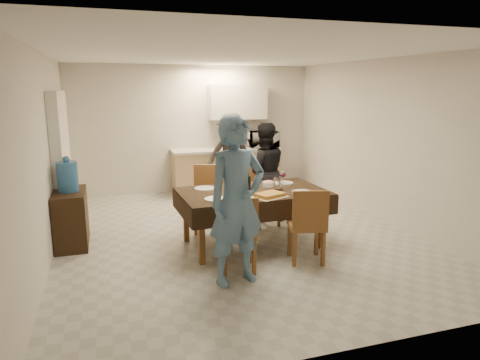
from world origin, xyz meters
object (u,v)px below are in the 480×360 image
object	(u,v)px
console	(71,218)
person_near	(237,201)
dining_table	(253,193)
person_far	(264,172)
savoury_tart	(270,195)
person_kitchen	(232,156)
water_pitcher	(278,183)
water_jug	(68,177)
microwave	(263,139)
wine_bottle	(248,180)

from	to	relation	value
console	person_near	world-z (taller)	person_near
dining_table	person_far	size ratio (longest dim) A/B	1.26
savoury_tart	person_kitchen	distance (m)	3.06
water_pitcher	person_kitchen	xyz separation A→B (m)	(0.13, 2.70, -0.03)
person_kitchen	dining_table	bearing A→B (deg)	-100.32
water_jug	person_far	bearing A→B (deg)	6.17
person_near	microwave	bearing A→B (deg)	52.39
water_jug	microwave	size ratio (longest dim) A/B	0.68
dining_table	wine_bottle	bearing A→B (deg)	132.57
dining_table	water_jug	distance (m)	2.51
microwave	water_jug	bearing A→B (deg)	32.64
savoury_tart	microwave	bearing A→B (deg)	70.88
water_jug	person_kitchen	xyz separation A→B (m)	(2.88, 1.92, -0.14)
person_kitchen	water_jug	bearing A→B (deg)	-146.28
dining_table	water_jug	world-z (taller)	water_jug
console	person_near	size ratio (longest dim) A/B	0.44
wine_bottle	savoury_tart	distance (m)	0.47
wine_bottle	person_far	xyz separation A→B (m)	(0.60, 1.00, -0.11)
dining_table	microwave	size ratio (longest dim) A/B	3.35
water_jug	savoury_tart	xyz separation A→B (m)	(2.49, -1.11, -0.18)
person_near	person_kitchen	distance (m)	3.84
savoury_tart	microwave	world-z (taller)	microwave
wine_bottle	person_near	world-z (taller)	person_near
microwave	person_far	size ratio (longest dim) A/B	0.38
water_pitcher	water_jug	bearing A→B (deg)	164.09
water_jug	dining_table	bearing A→B (deg)	-17.01
wine_bottle	dining_table	bearing A→B (deg)	-45.00
wine_bottle	person_near	distance (m)	1.21
water_pitcher	person_far	xyz separation A→B (m)	(0.20, 1.10, -0.06)
dining_table	person_near	distance (m)	1.20
water_jug	console	bearing A→B (deg)	0.00
savoury_tart	water_jug	bearing A→B (deg)	155.96
person_kitchen	microwave	bearing A→B (deg)	28.64
water_jug	person_near	xyz separation A→B (m)	(1.84, -1.78, -0.04)
console	savoury_tart	world-z (taller)	savoury_tart
water_jug	person_kitchen	bearing A→B (deg)	33.72
wine_bottle	savoury_tart	size ratio (longest dim) A/B	0.70
person_near	wine_bottle	bearing A→B (deg)	52.04
water_pitcher	person_kitchen	size ratio (longest dim) A/B	0.11
console	microwave	world-z (taller)	microwave
wine_bottle	person_kitchen	distance (m)	2.66
console	water_jug	xyz separation A→B (m)	(0.00, 0.00, 0.59)
microwave	person_kitchen	world-z (taller)	person_kitchen
water_pitcher	person_kitchen	distance (m)	2.70
water_pitcher	savoury_tart	bearing A→B (deg)	-127.15
water_pitcher	person_near	distance (m)	1.35
wine_bottle	water_jug	bearing A→B (deg)	163.77
dining_table	wine_bottle	distance (m)	0.19
water_jug	person_far	size ratio (longest dim) A/B	0.25
dining_table	savoury_tart	distance (m)	0.40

